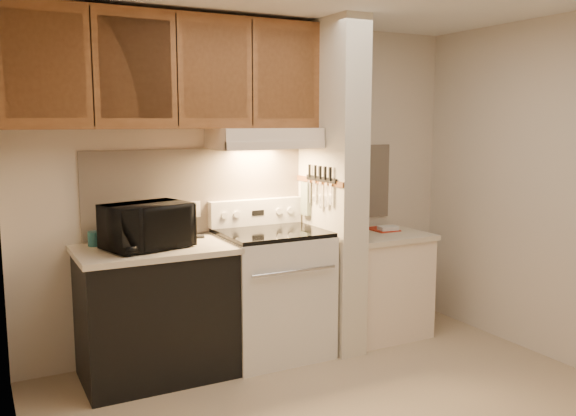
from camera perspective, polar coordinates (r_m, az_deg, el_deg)
wall_back at (r=4.77m, az=-3.36°, el=2.09°), size 3.60×2.50×0.02m
wall_left at (r=2.87m, az=-24.27°, el=-2.64°), size 0.02×3.00×2.50m
wall_right at (r=4.72m, az=25.24°, el=1.26°), size 0.02×3.00×2.50m
backsplash at (r=4.76m, az=-3.30°, el=1.90°), size 2.60×0.02×0.63m
range_body at (r=4.61m, az=-1.49°, el=-8.12°), size 0.76×0.65×0.92m
oven_window at (r=4.33m, az=0.37°, el=-8.65°), size 0.50×0.01×0.30m
oven_handle at (r=4.24m, az=0.62°, el=-5.94°), size 0.65×0.02×0.02m
cooktop at (r=4.50m, az=-1.52°, el=-2.31°), size 0.74×0.64×0.03m
range_backguard at (r=4.74m, az=-3.04°, el=-0.38°), size 0.76×0.08×0.20m
range_display at (r=4.70m, az=-2.82°, el=-0.45°), size 0.10×0.01×0.04m
range_knob_left_outer at (r=4.59m, az=-5.98°, el=-0.69°), size 0.05×0.02×0.05m
range_knob_left_inner at (r=4.63m, az=-4.83°, el=-0.61°), size 0.05×0.02×0.05m
range_knob_right_inner at (r=4.78m, az=-0.85°, el=-0.30°), size 0.05×0.02×0.05m
range_knob_right_outer at (r=4.82m, az=0.21°, el=-0.22°), size 0.05×0.02×0.05m
dishwasher_front at (r=4.33m, az=-12.21°, el=-9.73°), size 1.00×0.63×0.87m
left_countertop at (r=4.22m, az=-12.40°, el=-3.84°), size 1.04×0.67×0.04m
spoon_rest at (r=4.48m, az=-9.38°, el=-2.69°), size 0.25×0.13×0.02m
teal_jar at (r=4.34m, az=-17.66°, el=-2.75°), size 0.10×0.10×0.10m
outlet at (r=4.59m, az=-8.68°, el=-0.11°), size 0.08×0.01×0.12m
microwave at (r=4.15m, az=-13.06°, el=-1.65°), size 0.62×0.50×0.30m
partition_pillar at (r=4.70m, az=4.09°, el=1.99°), size 0.22×0.70×2.50m
pillar_trim at (r=4.63m, az=2.88°, el=2.54°), size 0.01×0.70×0.04m
knife_strip at (r=4.59m, az=3.13°, el=2.73°), size 0.02×0.42×0.04m
knife_blade_a at (r=4.46m, az=3.99°, el=1.28°), size 0.01×0.03×0.16m
knife_handle_a at (r=4.45m, az=3.99°, el=3.20°), size 0.02×0.02×0.10m
knife_blade_b at (r=4.51m, az=3.57°, el=1.24°), size 0.01×0.04×0.18m
knife_handle_b at (r=4.51m, az=3.52°, el=3.27°), size 0.02×0.02×0.10m
knife_blade_c at (r=4.58m, az=3.05°, el=1.22°), size 0.01×0.04×0.20m
knife_handle_c at (r=4.57m, az=3.05°, el=3.34°), size 0.02×0.02×0.10m
knife_blade_d at (r=4.66m, az=2.45°, el=1.59°), size 0.01×0.04×0.16m
knife_handle_d at (r=4.63m, az=2.58°, el=3.41°), size 0.02×0.02×0.10m
knife_blade_e at (r=4.74m, az=1.96°, el=1.57°), size 0.01×0.04×0.18m
knife_handle_e at (r=4.71m, az=2.02°, el=3.49°), size 0.02×0.02×0.10m
oven_mitt at (r=4.79m, az=1.67°, el=0.87°), size 0.03×0.11×0.26m
right_cab_base at (r=5.11m, az=8.43°, el=-7.23°), size 0.70×0.60×0.81m
right_countertop at (r=5.01m, az=8.53°, el=-2.54°), size 0.74×0.64×0.04m
red_folder at (r=5.15m, az=8.78°, el=-1.99°), size 0.20×0.27×0.01m
white_box at (r=5.10m, az=9.34°, el=-1.91°), size 0.16×0.12×0.04m
range_hood at (r=4.54m, az=-2.25°, el=6.54°), size 0.78×0.44×0.15m
hood_lip at (r=4.36m, az=-1.05°, el=5.89°), size 0.78×0.04×0.06m
upper_cabinets at (r=4.35m, az=-10.99°, el=12.40°), size 2.18×0.33×0.77m
cab_door_a at (r=4.03m, az=-21.78°, el=12.33°), size 0.46×0.01×0.63m
cab_gap_a at (r=4.06m, az=-17.87°, el=12.47°), size 0.01×0.01×0.73m
cab_door_b at (r=4.12m, az=-14.05°, el=12.55°), size 0.46×0.01×0.63m
cab_gap_b at (r=4.19m, az=-10.34°, el=12.58°), size 0.01×0.01×0.73m
cab_door_c at (r=4.28m, az=-6.78°, el=12.55°), size 0.46×0.01×0.63m
cab_gap_c at (r=4.39m, az=-3.37°, el=12.49°), size 0.01×0.01×0.73m
cab_door_d at (r=4.51m, az=-0.14°, el=12.39°), size 0.46×0.01×0.63m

